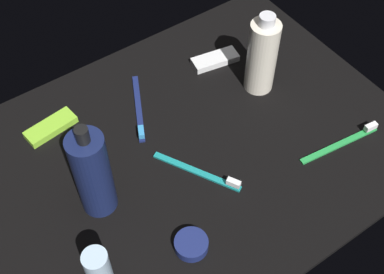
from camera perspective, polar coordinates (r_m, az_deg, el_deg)
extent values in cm
cube|color=black|center=(101.82, 0.00, -1.24)|extent=(84.00, 64.00, 1.20)
cylinder|color=#151E48|center=(88.05, -10.88, -4.06)|extent=(6.30, 6.30, 18.42)
cylinder|color=black|center=(79.61, -12.01, 0.20)|extent=(2.20, 2.20, 2.80)
cylinder|color=silver|center=(107.09, 7.71, 8.73)|extent=(6.14, 6.14, 16.56)
cylinder|color=silver|center=(100.95, 8.28, 12.59)|extent=(3.20, 3.20, 2.20)
cylinder|color=silver|center=(84.19, -10.23, -14.30)|extent=(4.06, 4.06, 9.97)
cube|color=teal|center=(97.43, 0.52, -3.76)|extent=(9.75, 16.34, 0.90)
cube|color=white|center=(95.03, 4.61, -5.05)|extent=(2.22, 2.81, 1.20)
cube|color=green|center=(105.17, 15.93, -0.74)|extent=(18.01, 3.36, 0.90)
cube|color=white|center=(108.44, 19.11, 1.08)|extent=(2.71, 1.41, 1.20)
cube|color=navy|center=(107.76, -5.93, 3.30)|extent=(9.05, 16.67, 0.90)
cube|color=#338CCC|center=(102.12, -5.62, 0.56)|extent=(2.14, 2.82, 1.20)
cube|color=white|center=(116.62, 2.56, 8.52)|extent=(10.96, 5.83, 1.50)
cube|color=#8CD133|center=(107.15, -15.30, 1.05)|extent=(10.83, 5.33, 1.50)
cylinder|color=navy|center=(89.27, -0.08, -11.75)|extent=(5.85, 5.85, 1.93)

